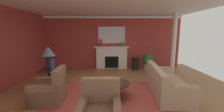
% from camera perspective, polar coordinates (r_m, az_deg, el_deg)
% --- Properties ---
extents(ground_plane, '(8.82, 8.82, 0.00)m').
position_cam_1_polar(ground_plane, '(4.53, -1.11, -15.12)').
color(ground_plane, olive).
extents(wall_fireplace, '(7.37, 0.12, 2.74)m').
position_cam_1_polar(wall_fireplace, '(7.59, -0.91, 5.58)').
color(wall_fireplace, '#9E3833').
rests_on(wall_fireplace, ground_plane).
extents(ceiling_panel, '(7.37, 7.38, 0.06)m').
position_cam_1_polar(ceiling_panel, '(4.51, -1.20, 20.75)').
color(ceiling_panel, white).
extents(crown_moulding, '(7.37, 0.08, 0.12)m').
position_cam_1_polar(crown_moulding, '(7.53, -0.94, 15.37)').
color(crown_moulding, white).
extents(area_rug, '(3.64, 2.49, 0.01)m').
position_cam_1_polar(area_rug, '(4.38, 0.13, -15.95)').
color(area_rug, '#993D33').
rests_on(area_rug, ground_plane).
extents(fireplace, '(1.80, 0.35, 1.16)m').
position_cam_1_polar(fireplace, '(7.48, -0.14, -0.80)').
color(fireplace, white).
rests_on(fireplace, ground_plane).
extents(mantel_mirror, '(1.39, 0.04, 0.86)m').
position_cam_1_polar(mantel_mirror, '(7.48, -0.15, 8.38)').
color(mantel_mirror, silver).
extents(sofa, '(1.07, 2.17, 0.85)m').
position_cam_1_polar(sofa, '(4.78, 20.59, -10.55)').
color(sofa, tan).
rests_on(sofa, ground_plane).
extents(armchair_near_window, '(0.84, 0.84, 0.95)m').
position_cam_1_polar(armchair_near_window, '(4.32, -23.58, -12.79)').
color(armchair_near_window, brown).
rests_on(armchair_near_window, ground_plane).
extents(coffee_table, '(1.00, 1.00, 0.45)m').
position_cam_1_polar(coffee_table, '(4.25, 0.13, -11.93)').
color(coffee_table, '#2D2319').
rests_on(coffee_table, ground_plane).
extents(side_table, '(0.56, 0.56, 0.70)m').
position_cam_1_polar(side_table, '(5.11, -23.63, -8.24)').
color(side_table, '#2D2319').
rests_on(side_table, ground_plane).
extents(table_lamp, '(0.44, 0.44, 0.75)m').
position_cam_1_polar(table_lamp, '(4.94, -24.26, 0.93)').
color(table_lamp, black).
rests_on(table_lamp, side_table).
extents(vase_on_side_table, '(0.14, 0.14, 0.37)m').
position_cam_1_polar(vase_on_side_table, '(4.83, -22.92, -3.28)').
color(vase_on_side_table, navy).
rests_on(vase_on_side_table, side_table).
extents(vase_mantel_right, '(0.17, 0.17, 0.23)m').
position_cam_1_polar(vase_mantel_right, '(7.36, 4.16, 4.69)').
color(vase_mantel_right, '#33703D').
rests_on(vase_mantel_right, fireplace).
extents(vase_tall_corner, '(0.34, 0.34, 0.63)m').
position_cam_1_polar(vase_tall_corner, '(7.34, 9.28, -3.01)').
color(vase_tall_corner, black).
rests_on(vase_tall_corner, ground_plane).
extents(vase_mantel_left, '(0.13, 0.13, 0.38)m').
position_cam_1_polar(vase_mantel_left, '(7.35, -4.45, 5.28)').
color(vase_mantel_left, '#9E3328').
rests_on(vase_mantel_left, fireplace).
extents(book_red_cover, '(0.24, 0.21, 0.05)m').
position_cam_1_polar(book_red_cover, '(4.07, 2.01, -10.85)').
color(book_red_cover, navy).
rests_on(book_red_cover, coffee_table).
extents(book_art_folio, '(0.24, 0.21, 0.04)m').
position_cam_1_polar(book_art_folio, '(4.07, 0.96, -10.16)').
color(book_art_folio, tan).
rests_on(book_art_folio, coffee_table).
extents(book_small_novel, '(0.29, 0.25, 0.06)m').
position_cam_1_polar(book_small_novel, '(4.15, -1.44, -9.05)').
color(book_small_novel, tan).
rests_on(book_small_novel, coffee_table).
extents(potted_plant, '(0.56, 0.56, 0.83)m').
position_cam_1_polar(potted_plant, '(7.30, 14.15, -1.81)').
color(potted_plant, '#BCB29E').
rests_on(potted_plant, ground_plane).
extents(column_white, '(0.20, 0.20, 2.74)m').
position_cam_1_polar(column_white, '(7.16, 23.51, 4.56)').
color(column_white, white).
rests_on(column_white, ground_plane).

